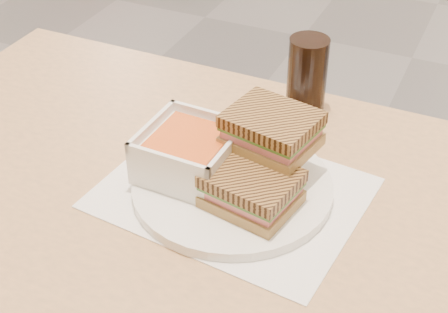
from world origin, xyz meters
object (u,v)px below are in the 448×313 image
at_px(soup_bowl, 190,154).
at_px(cola_glass, 307,78).
at_px(plate, 232,187).
at_px(panini_lower, 252,189).
at_px(main_table, 223,254).

bearing_deg(soup_bowl, cola_glass, 68.75).
xyz_separation_m(plate, panini_lower, (0.04, -0.03, 0.03)).
xyz_separation_m(plate, soup_bowl, (-0.07, -0.00, 0.04)).
relative_size(panini_lower, cola_glass, 0.96).
xyz_separation_m(main_table, cola_glass, (0.03, 0.27, 0.19)).
height_order(plate, panini_lower, panini_lower).
bearing_deg(main_table, soup_bowl, 162.35).
distance_m(soup_bowl, cola_glass, 0.27).
distance_m(main_table, plate, 0.13).
bearing_deg(soup_bowl, panini_lower, -15.85).
bearing_deg(plate, soup_bowl, -179.94).
bearing_deg(soup_bowl, main_table, -17.65).
height_order(soup_bowl, cola_glass, cola_glass).
height_order(main_table, plate, plate).
bearing_deg(cola_glass, panini_lower, -86.69).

